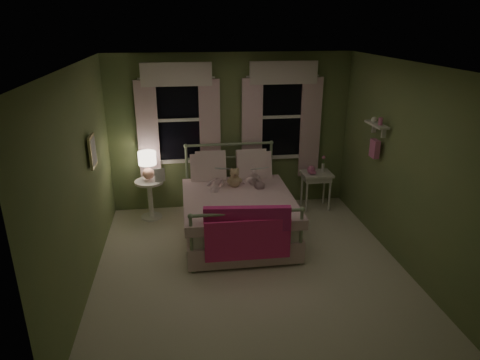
{
  "coord_description": "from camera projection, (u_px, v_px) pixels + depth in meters",
  "views": [
    {
      "loc": [
        -0.81,
        -4.83,
        3.07
      ],
      "look_at": [
        -0.05,
        0.63,
        1.0
      ],
      "focal_mm": 32.0,
      "sensor_mm": 36.0,
      "label": 1
    }
  ],
  "objects": [
    {
      "name": "room_shell",
      "position": [
        251.0,
        175.0,
        5.2
      ],
      "size": [
        4.2,
        4.2,
        4.2
      ],
      "color": "white",
      "rests_on": "ground"
    },
    {
      "name": "wall_shelf",
      "position": [
        376.0,
        137.0,
        6.02
      ],
      "size": [
        0.15,
        0.5,
        0.6
      ],
      "color": "white",
      "rests_on": "room_shell"
    },
    {
      "name": "window_right",
      "position": [
        282.0,
        113.0,
        7.08
      ],
      "size": [
        1.34,
        0.13,
        1.96
      ],
      "color": "black",
      "rests_on": "room_shell"
    },
    {
      "name": "pink_throw",
      "position": [
        247.0,
        228.0,
        5.39
      ],
      "size": [
        1.1,
        0.21,
        0.71
      ],
      "color": "#D2297B",
      "rests_on": "bed"
    },
    {
      "name": "book_left",
      "position": [
        216.0,
        171.0,
        6.35
      ],
      "size": [
        0.22,
        0.17,
        0.26
      ],
      "primitive_type": "imported",
      "rotation": [
        1.22,
        0.0,
        -0.31
      ],
      "color": "beige",
      "rests_on": "child_left"
    },
    {
      "name": "nightstand_right",
      "position": [
        316.0,
        178.0,
        7.24
      ],
      "size": [
        0.5,
        0.4,
        0.64
      ],
      "color": "white",
      "rests_on": "ground"
    },
    {
      "name": "book_right",
      "position": [
        254.0,
        172.0,
        6.43
      ],
      "size": [
        0.22,
        0.15,
        0.26
      ],
      "primitive_type": "imported",
      "rotation": [
        1.22,
        0.0,
        0.21
      ],
      "color": "beige",
      "rests_on": "child_right"
    },
    {
      "name": "child_left",
      "position": [
        215.0,
        166.0,
        6.58
      ],
      "size": [
        0.31,
        0.23,
        0.79
      ],
      "primitive_type": "imported",
      "rotation": [
        0.0,
        0.0,
        3.0
      ],
      "color": "#F7D1DD",
      "rests_on": "bed"
    },
    {
      "name": "teddy_bear",
      "position": [
        234.0,
        179.0,
        6.53
      ],
      "size": [
        0.24,
        0.2,
        0.32
      ],
      "color": "tan",
      "rests_on": "bed"
    },
    {
      "name": "window_left",
      "position": [
        178.0,
        116.0,
        6.86
      ],
      "size": [
        1.34,
        0.13,
        1.96
      ],
      "color": "black",
      "rests_on": "room_shell"
    },
    {
      "name": "framed_picture",
      "position": [
        93.0,
        151.0,
        5.43
      ],
      "size": [
        0.03,
        0.32,
        0.42
      ],
      "color": "beige",
      "rests_on": "room_shell"
    },
    {
      "name": "nightstand_left",
      "position": [
        150.0,
        194.0,
        6.94
      ],
      "size": [
        0.46,
        0.46,
        0.65
      ],
      "color": "white",
      "rests_on": "ground"
    },
    {
      "name": "table_lamp",
      "position": [
        147.0,
        163.0,
        6.75
      ],
      "size": [
        0.28,
        0.28,
        0.46
      ],
      "color": "#E39D86",
      "rests_on": "nightstand_left"
    },
    {
      "name": "book_nightstand",
      "position": [
        155.0,
        182.0,
        6.79
      ],
      "size": [
        0.18,
        0.24,
        0.02
      ],
      "primitive_type": "imported",
      "rotation": [
        0.0,
        0.0,
        0.09
      ],
      "color": "beige",
      "rests_on": "nightstand_left"
    },
    {
      "name": "child_right",
      "position": [
        251.0,
        166.0,
        6.66
      ],
      "size": [
        0.41,
        0.35,
        0.73
      ],
      "primitive_type": "imported",
      "rotation": [
        0.0,
        0.0,
        3.38
      ],
      "color": "#F7D1DD",
      "rests_on": "bed"
    },
    {
      "name": "bed",
      "position": [
        237.0,
        210.0,
        6.43
      ],
      "size": [
        1.58,
        2.04,
        1.18
      ],
      "color": "white",
      "rests_on": "ground"
    },
    {
      "name": "pink_toy",
      "position": [
        311.0,
        170.0,
        7.17
      ],
      "size": [
        0.14,
        0.18,
        0.14
      ],
      "color": "pink",
      "rests_on": "nightstand_right"
    },
    {
      "name": "bud_vase",
      "position": [
        323.0,
        164.0,
        7.22
      ],
      "size": [
        0.06,
        0.06,
        0.28
      ],
      "color": "white",
      "rests_on": "nightstand_right"
    }
  ]
}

